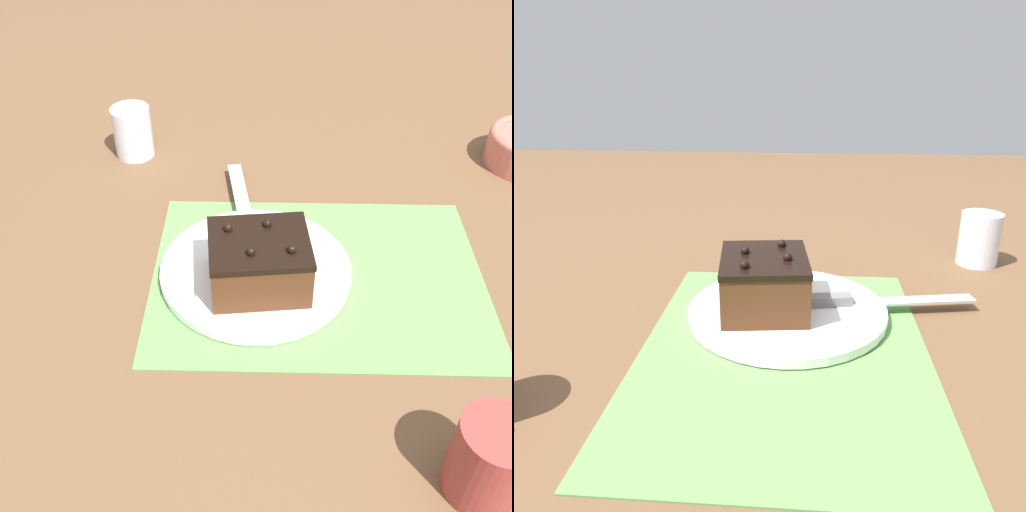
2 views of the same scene
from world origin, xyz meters
TOP-DOWN VIEW (x-y plane):
  - ground_plane at (0.00, 0.00)m, footprint 3.00×3.00m
  - placemat_woven at (0.00, 0.00)m, footprint 0.46×0.34m
  - cake_plate at (-0.09, 0.00)m, footprint 0.27×0.27m
  - chocolate_cake at (-0.08, -0.03)m, footprint 0.14×0.13m
  - serving_knife at (-0.10, 0.09)m, footprint 0.06×0.25m
  - drinking_glass at (-0.31, 0.32)m, footprint 0.07×0.07m
  - coffee_mug at (0.15, -0.31)m, footprint 0.09×0.07m

SIDE VIEW (x-z plane):
  - ground_plane at x=0.00m, z-range 0.00..0.00m
  - placemat_woven at x=0.00m, z-range 0.00..0.00m
  - cake_plate at x=-0.09m, z-range 0.00..0.02m
  - serving_knife at x=-0.10m, z-range 0.01..0.03m
  - drinking_glass at x=-0.31m, z-range 0.00..0.09m
  - coffee_mug at x=0.15m, z-range 0.00..0.10m
  - chocolate_cake at x=-0.08m, z-range 0.01..0.09m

